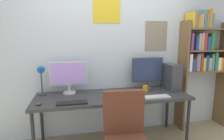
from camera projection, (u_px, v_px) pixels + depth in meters
wall_back at (107, 53)px, 2.88m from camera, size 4.54×0.11×2.60m
desk at (113, 98)px, 2.59m from camera, size 2.14×0.68×0.74m
bookshelf at (202, 55)px, 3.03m from camera, size 0.83×0.28×1.98m
monitor_left at (69, 75)px, 2.61m from camera, size 0.53×0.18×0.47m
monitor_right at (147, 72)px, 2.85m from camera, size 0.50×0.18×0.49m
pc_tower at (171, 77)px, 2.83m from camera, size 0.17×0.34×0.40m
desk_lamp at (41, 74)px, 2.51m from camera, size 0.11×0.15×0.45m
keyboard_left at (72, 103)px, 2.24m from camera, size 0.37×0.13×0.02m
keyboard_right at (157, 97)px, 2.47m from camera, size 0.35×0.13×0.02m
computer_mouse at (39, 104)px, 2.20m from camera, size 0.06×0.10×0.03m
laptop_closed at (119, 96)px, 2.51m from camera, size 0.36×0.28×0.02m
coffee_mug at (145, 88)px, 2.74m from camera, size 0.11×0.08×0.09m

